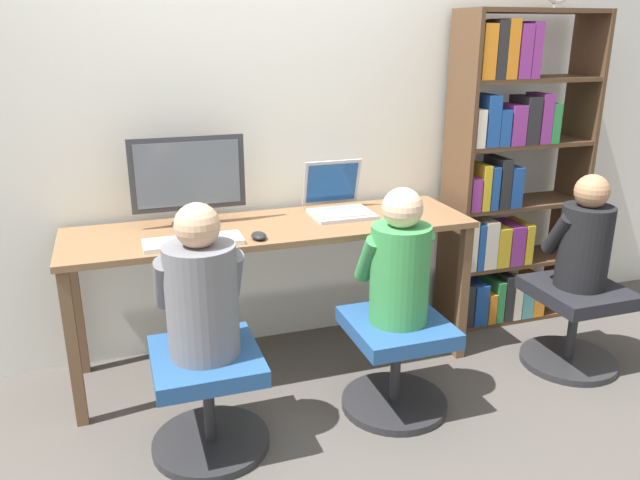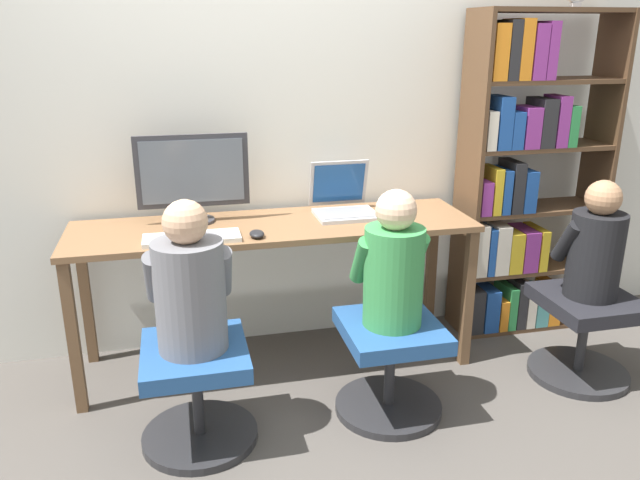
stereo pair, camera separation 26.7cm
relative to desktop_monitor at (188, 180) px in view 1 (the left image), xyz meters
name	(u,v)px [view 1 (the left image)]	position (x,y,z in m)	size (l,w,h in m)	color
ground_plane	(290,390)	(0.38, -0.40, -1.00)	(14.00, 14.00, 0.00)	#4C4742
wall_back	(253,110)	(0.38, 0.22, 0.30)	(10.00, 0.05, 2.60)	silver
desk	(273,241)	(0.38, -0.12, -0.32)	(2.01, 0.56, 0.77)	brown
desktop_monitor	(188,180)	(0.00, 0.00, 0.00)	(0.55, 0.19, 0.44)	#333338
laptop	(338,203)	(0.76, -0.03, -0.18)	(0.31, 0.32, 0.27)	#B7B7BC
keyboard	(193,241)	(-0.03, -0.29, -0.22)	(0.44, 0.16, 0.03)	silver
computer_mouse_by_keyboard	(259,236)	(0.27, -0.32, -0.21)	(0.07, 0.10, 0.03)	black
office_chair_left	(208,394)	(-0.06, -0.71, -0.75)	(0.50, 0.50, 0.45)	#262628
office_chair_right	(396,358)	(0.81, -0.69, -0.75)	(0.50, 0.50, 0.45)	#262628
person_at_monitor	(201,290)	(-0.06, -0.71, -0.29)	(0.35, 0.31, 0.63)	slate
person_at_laptop	(400,264)	(0.81, -0.68, -0.29)	(0.32, 0.29, 0.61)	#388C47
bookshelf	(505,182)	(1.79, -0.02, -0.14)	(0.83, 0.30, 1.80)	#513823
office_chair_side	(574,319)	(1.86, -0.62, -0.75)	(0.50, 0.50, 0.45)	#262628
person_near_shelf	(585,238)	(1.86, -0.61, -0.30)	(0.31, 0.28, 0.58)	black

